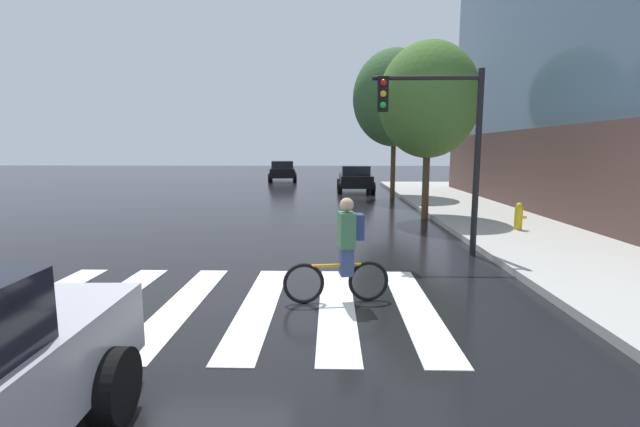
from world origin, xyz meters
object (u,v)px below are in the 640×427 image
sedan_mid (355,178)px  sedan_far (282,171)px  fire_hydrant (519,216)px  street_tree_near (429,100)px  street_tree_mid (395,98)px  cyclist (344,251)px  traffic_light_near (441,130)px

sedan_mid → sedan_far: bearing=121.7°
fire_hydrant → street_tree_near: size_ratio=0.13×
fire_hydrant → sedan_mid: bearing=106.8°
sedan_far → fire_hydrant: size_ratio=6.01×
street_tree_mid → sedan_mid: bearing=115.9°
fire_hydrant → street_tree_mid: street_tree_mid is taller
sedan_far → cyclist: bearing=-81.7°
cyclist → street_tree_near: (3.10, 8.60, 3.25)m
cyclist → fire_hydrant: cyclist is taller
cyclist → traffic_light_near: bearing=55.2°
street_tree_mid → traffic_light_near: bearing=-93.0°
street_tree_mid → cyclist: bearing=-100.7°
sedan_far → traffic_light_near: traffic_light_near is taller
sedan_mid → traffic_light_near: traffic_light_near is taller
sedan_far → street_tree_near: 20.30m
cyclist → street_tree_near: size_ratio=0.28×
sedan_far → fire_hydrant: (9.17, -21.55, -0.27)m
sedan_mid → street_tree_near: 11.01m
sedan_mid → fire_hydrant: (3.98, -13.14, -0.25)m
sedan_mid → street_tree_mid: street_tree_mid is taller
street_tree_near → street_tree_mid: size_ratio=0.83×
traffic_light_near → street_tree_near: 5.56m
fire_hydrant → street_tree_mid: 10.84m
sedan_far → cyclist: 27.62m
cyclist → street_tree_near: bearing=70.2°
traffic_light_near → sedan_far: bearing=104.5°
fire_hydrant → street_tree_near: (-2.08, 2.82, 3.56)m
sedan_far → traffic_light_near: (6.24, -24.09, 2.05)m
sedan_mid → cyclist: bearing=-93.7°
street_tree_near → cyclist: bearing=-109.8°
fire_hydrant → street_tree_near: 5.00m
sedan_mid → fire_hydrant: bearing=-73.2°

